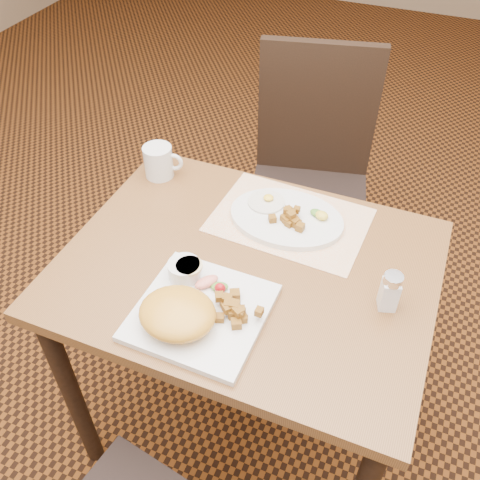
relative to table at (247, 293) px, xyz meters
name	(u,v)px	position (x,y,z in m)	size (l,w,h in m)	color
ground	(245,417)	(0.00, 0.00, -0.64)	(8.00, 8.00, 0.00)	black
table	(247,293)	(0.00, 0.00, 0.00)	(0.90, 0.70, 0.75)	brown
chair_far	(310,170)	(-0.04, 0.72, -0.10)	(0.50, 0.51, 0.97)	black
placemat	(290,220)	(0.05, 0.19, 0.11)	(0.40, 0.28, 0.00)	white
plate_square	(201,312)	(-0.04, -0.19, 0.12)	(0.28, 0.28, 0.02)	silver
plate_oval	(286,218)	(0.04, 0.19, 0.12)	(0.30, 0.23, 0.02)	silver
hollandaise_mound	(177,314)	(-0.07, -0.23, 0.15)	(0.18, 0.15, 0.06)	gold
ramekin	(185,269)	(-0.11, -0.11, 0.15)	(0.08, 0.08, 0.04)	silver
garnish_sq	(212,284)	(-0.04, -0.11, 0.14)	(0.09, 0.07, 0.03)	#387223
fried_egg	(267,201)	(-0.03, 0.22, 0.13)	(0.10, 0.10, 0.02)	white
garnish_ov	(320,214)	(0.12, 0.21, 0.14)	(0.06, 0.05, 0.02)	#387223
salt_shaker	(390,291)	(0.34, -0.01, 0.16)	(0.05, 0.05, 0.10)	white
coffee_mug	(159,162)	(-0.37, 0.24, 0.16)	(0.11, 0.08, 0.09)	silver
home_fries_sq	(235,310)	(0.04, -0.17, 0.14)	(0.12, 0.10, 0.04)	#925D17
home_fries_ov	(290,218)	(0.05, 0.17, 0.14)	(0.10, 0.08, 0.03)	#925D17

